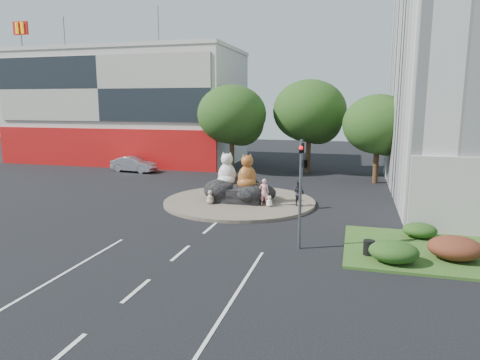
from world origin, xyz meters
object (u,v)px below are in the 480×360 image
object	(u,v)px
cat_tabby	(247,171)
litter_bin	(369,248)
kitten_white	(269,201)
pedestrian_dark	(299,193)
kitten_calico	(210,197)
parked_car	(134,164)
pedestrian_pink	(264,192)
cat_white	(227,169)

from	to	relation	value
cat_tabby	litter_bin	size ratio (longest dim) A/B	3.63
kitten_white	pedestrian_dark	bearing A→B (deg)	-10.75
pedestrian_dark	kitten_calico	bearing A→B (deg)	42.27
parked_car	pedestrian_pink	bearing A→B (deg)	-119.05
parked_car	kitten_white	bearing A→B (deg)	-118.78
cat_tabby	kitten_white	distance (m)	2.46
kitten_calico	pedestrian_dark	xyz separation A→B (m)	(5.55, 0.97, 0.35)
cat_tabby	parked_car	size ratio (longest dim) A/B	0.51
cat_tabby	pedestrian_dark	distance (m)	3.58
pedestrian_dark	parked_car	bearing A→B (deg)	1.12
cat_tabby	kitten_calico	world-z (taller)	cat_tabby
cat_white	parked_car	bearing A→B (deg)	137.17
cat_white	kitten_white	distance (m)	3.81
cat_white	parked_car	xyz separation A→B (m)	(-12.40, 9.90, -1.51)
cat_tabby	kitten_white	world-z (taller)	cat_tabby
kitten_calico	litter_bin	size ratio (longest dim) A/B	1.44
kitten_calico	pedestrian_pink	xyz separation A→B (m)	(3.43, 0.41, 0.40)
pedestrian_pink	cat_tabby	bearing A→B (deg)	-30.56
cat_white	kitten_white	xyz separation A→B (m)	(3.15, -1.31, -1.69)
kitten_calico	litter_bin	bearing A→B (deg)	-20.90
kitten_white	pedestrian_dark	xyz separation A→B (m)	(1.74, 0.73, 0.45)
kitten_calico	parked_car	distance (m)	16.40
kitten_white	litter_bin	distance (m)	9.19
pedestrian_dark	pedestrian_pink	bearing A→B (deg)	47.26
kitten_white	litter_bin	xyz separation A→B (m)	(5.79, -7.14, -0.12)
cat_white	litter_bin	size ratio (longest dim) A/B	3.63
kitten_calico	pedestrian_pink	size ratio (longest dim) A/B	0.53
kitten_calico	pedestrian_pink	bearing A→B (deg)	21.58
kitten_white	parked_car	world-z (taller)	parked_car
cat_white	parked_car	size ratio (longest dim) A/B	0.51
kitten_white	pedestrian_dark	size ratio (longest dim) A/B	0.44
litter_bin	pedestrian_dark	bearing A→B (deg)	117.22
pedestrian_dark	litter_bin	bearing A→B (deg)	149.56
cat_white	cat_tabby	distance (m)	1.64
cat_tabby	kitten_white	bearing A→B (deg)	-54.41
cat_tabby	parked_car	world-z (taller)	cat_tabby
cat_tabby	pedestrian_dark	size ratio (longest dim) A/B	1.43
pedestrian_dark	parked_car	size ratio (longest dim) A/B	0.36
kitten_calico	kitten_white	world-z (taller)	kitten_calico
pedestrian_dark	litter_bin	size ratio (longest dim) A/B	2.53
cat_tabby	pedestrian_dark	xyz separation A→B (m)	(3.36, -0.01, -1.25)
kitten_white	litter_bin	world-z (taller)	kitten_white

